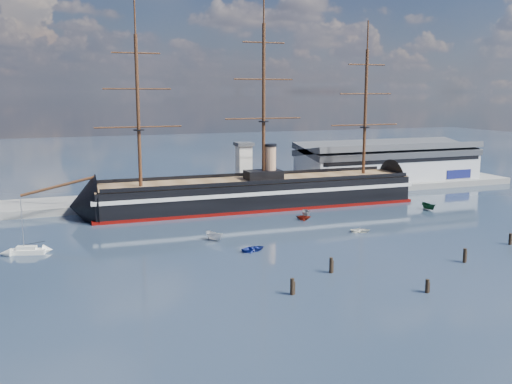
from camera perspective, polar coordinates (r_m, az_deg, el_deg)
name	(u,v)px	position (r m, az deg, el deg)	size (l,w,h in m)	color
ground	(277,223)	(140.37, 2.15, -3.10)	(600.00, 600.00, 0.00)	#19293B
quay	(262,196)	(176.72, 0.60, -0.37)	(180.00, 18.00, 2.00)	slate
warehouse	(388,162)	(201.20, 13.04, 2.94)	(63.00, 21.00, 11.60)	#B7BABC
quay_tower	(244,167)	(170.02, -1.22, 2.55)	(5.00, 5.00, 15.00)	silver
warship	(251,193)	(157.95, -0.51, -0.12)	(113.05, 18.18, 53.94)	black
sailboat	(27,250)	(122.46, -21.96, -5.44)	(7.43, 3.93, 11.40)	silver
motorboat_a	(214,240)	(124.25, -4.18, -4.85)	(5.84, 2.14, 2.33)	silver
motorboat_b	(254,251)	(115.92, -0.24, -5.92)	(3.13, 1.25, 1.46)	navy
motorboat_c	(306,218)	(146.18, 5.04, -2.60)	(5.99, 2.20, 2.40)	gray
motorboat_d	(303,220)	(143.66, 4.77, -2.82)	(5.88, 2.55, 2.16)	maroon
motorboat_e	(361,232)	(133.14, 10.41, -3.99)	(2.74, 1.10, 1.28)	white
motorboat_f	(428,210)	(162.64, 16.87, -1.71)	(5.82, 2.13, 2.33)	#11361F
piling_near_left	(292,295)	(92.11, 3.63, -10.21)	(0.64, 0.64, 3.40)	black
piling_near_mid	(427,293)	(96.79, 16.72, -9.62)	(0.64, 0.64, 2.93)	black
piling_near_right	(464,262)	(115.31, 20.10, -6.63)	(0.64, 0.64, 3.42)	black
piling_far_right	(510,245)	(132.01, 24.04, -4.82)	(0.64, 0.64, 3.14)	black
piling_extra	(331,273)	(103.27, 7.50, -8.02)	(0.64, 0.64, 3.52)	black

